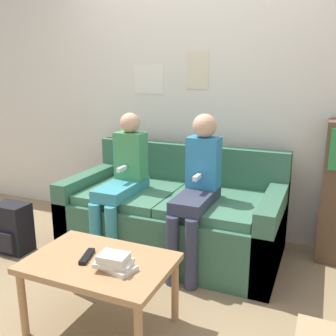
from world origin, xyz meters
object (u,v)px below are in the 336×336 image
(couch, at_px, (174,216))
(person_right, at_px, (197,185))
(backpack, at_px, (13,228))
(coffee_table, at_px, (100,269))
(tv_remote, at_px, (87,256))
(person_left, at_px, (123,178))

(couch, relative_size, person_right, 1.49)
(backpack, bearing_deg, coffee_table, -23.75)
(person_right, height_order, tv_remote, person_right)
(coffee_table, height_order, tv_remote, tv_remote)
(coffee_table, distance_m, backpack, 1.35)
(backpack, bearing_deg, tv_remote, -25.46)
(coffee_table, distance_m, person_right, 0.98)
(coffee_table, relative_size, backpack, 1.95)
(coffee_table, xyz_separation_m, person_left, (-0.37, 0.90, 0.26))
(person_left, bearing_deg, couch, 29.82)
(couch, bearing_deg, coffee_table, -89.97)
(couch, height_order, person_right, person_right)
(backpack, bearing_deg, person_left, 23.12)
(coffee_table, height_order, person_right, person_right)
(couch, bearing_deg, person_left, -150.18)
(couch, xyz_separation_m, backpack, (-1.22, -0.57, -0.09))
(couch, distance_m, person_right, 0.50)
(person_left, bearing_deg, tv_remote, -72.47)
(tv_remote, bearing_deg, couch, 70.02)
(coffee_table, distance_m, person_left, 1.01)
(couch, height_order, tv_remote, couch)
(couch, distance_m, person_left, 0.55)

